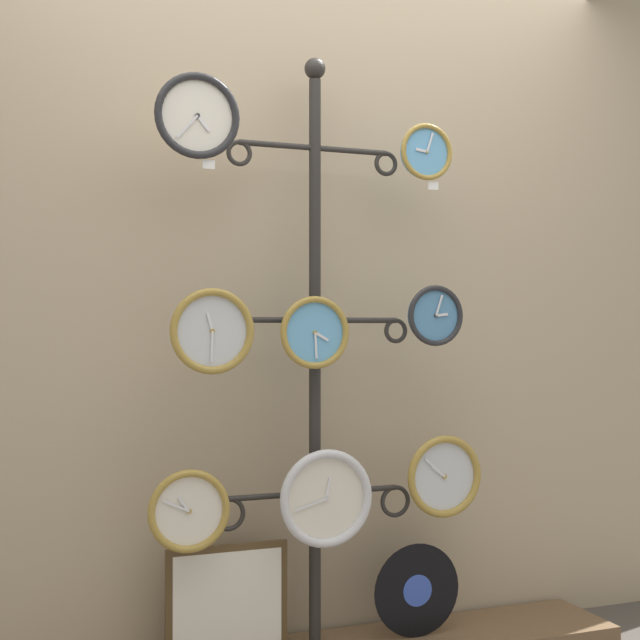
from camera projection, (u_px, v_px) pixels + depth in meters
shop_wall at (299, 259)px, 3.23m from camera, size 4.40×0.04×2.80m
display_stand at (315, 468)px, 3.07m from camera, size 0.73×0.43×2.09m
clock_top_left at (197, 116)px, 2.83m from camera, size 0.28×0.04×0.28m
clock_top_right at (426, 152)px, 3.13m from camera, size 0.20×0.04×0.20m
clock_middle_left at (212, 331)px, 2.83m from camera, size 0.28×0.04×0.28m
clock_middle_center at (314, 333)px, 2.98m from camera, size 0.24×0.04×0.24m
clock_middle_right at (435, 316)px, 3.12m from camera, size 0.21×0.04×0.21m
clock_bottom_left at (189, 511)px, 2.81m from camera, size 0.26×0.04×0.26m
clock_bottom_center at (326, 498)px, 2.96m from camera, size 0.33×0.04×0.33m
clock_bottom_right at (444, 476)px, 3.16m from camera, size 0.29×0.04×0.29m
vinyl_record at (417, 590)px, 3.13m from camera, size 0.33×0.01×0.33m
picture_frame at (227, 601)px, 2.94m from camera, size 0.41×0.02×0.37m
price_tag_upper at (209, 164)px, 2.84m from camera, size 0.04×0.00×0.03m
price_tag_mid at (433, 186)px, 3.14m from camera, size 0.04×0.00×0.03m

